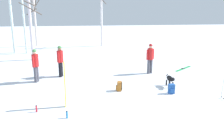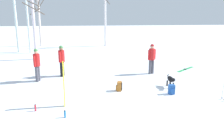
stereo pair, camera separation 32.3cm
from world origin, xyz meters
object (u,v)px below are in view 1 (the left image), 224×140
birch_tree_4 (102,13)px  water_bottle_1 (36,109)px  ski_pair_planted_0 (65,85)px  birch_tree_3 (30,19)px  birch_tree_2 (34,13)px  person_2 (60,59)px  ski_pair_lying_0 (183,69)px  person_1 (35,63)px  person_0 (150,57)px  water_bottle_0 (67,115)px  dog (170,79)px  backpack_0 (119,86)px  backpack_1 (171,89)px  birch_tree_1 (22,2)px

birch_tree_4 → water_bottle_1: bearing=-103.3°
ski_pair_planted_0 → birch_tree_3: size_ratio=0.35×
birch_tree_2 → person_2: bearing=-71.9°
water_bottle_1 → birch_tree_4: size_ratio=0.05×
ski_pair_lying_0 → birch_tree_2: bearing=140.6°
person_2 → birch_tree_3: birch_tree_3 is taller
person_1 → birch_tree_3: birch_tree_3 is taller
person_0 → water_bottle_0: person_0 is taller
dog → birch_tree_3: bearing=140.9°
birch_tree_2 → birch_tree_4: 5.79m
person_1 → birch_tree_4: 10.65m
ski_pair_planted_0 → backpack_0: 2.91m
birch_tree_4 → backpack_0: bearing=-88.9°
backpack_1 → birch_tree_2: (-8.31, 12.43, 2.66)m
person_0 → birch_tree_4: size_ratio=0.32×
person_1 → water_bottle_0: bearing=-66.4°
backpack_0 → water_bottle_1: size_ratio=1.60×
person_0 → dog: person_0 is taller
water_bottle_0 → water_bottle_1: water_bottle_0 is taller
person_1 → birch_tree_3: bearing=103.1°
water_bottle_0 → ski_pair_planted_0: bearing=96.7°
person_2 → backpack_1: (5.25, -3.06, -0.77)m
dog → birch_tree_2: (-8.51, 11.55, 2.48)m
dog → birch_tree_4: birch_tree_4 is taller
backpack_1 → birch_tree_3: (-7.55, 7.17, 2.60)m
backpack_0 → birch_tree_4: size_ratio=0.08×
ski_pair_lying_0 → water_bottle_0: bearing=-137.3°
ski_pair_lying_0 → backpack_1: bearing=-116.9°
ski_pair_lying_0 → water_bottle_0: water_bottle_0 is taller
birch_tree_2 → dog: bearing=-53.6°
birch_tree_1 → ski_pair_lying_0: bearing=-27.0°
water_bottle_0 → water_bottle_1: (-1.20, 0.62, -0.00)m
ski_pair_lying_0 → backpack_1: backpack_1 is taller
ski_pair_planted_0 → water_bottle_1: (-1.07, -0.42, -0.79)m
backpack_0 → birch_tree_1: (-6.17, 8.75, 3.64)m
person_2 → person_0: bearing=1.9°
birch_tree_3 → ski_pair_planted_0: bearing=-70.5°
water_bottle_0 → person_2: bearing=98.1°
ski_pair_planted_0 → water_bottle_0: size_ratio=6.61×
birch_tree_4 → water_bottle_0: bearing=-98.1°
person_0 → ski_pair_lying_0: size_ratio=1.25×
dog → ski_pair_planted_0: 5.24m
birch_tree_4 → birch_tree_2: bearing=175.6°
person_0 → birch_tree_1: birch_tree_1 is taller
person_1 → backpack_0: 4.49m
person_0 → backpack_1: size_ratio=3.90×
person_1 → ski_pair_planted_0: ski_pair_planted_0 is taller
person_1 → birch_tree_2: 10.53m
water_bottle_0 → backpack_0: bearing=50.0°
water_bottle_0 → birch_tree_1: (-3.97, 11.38, 3.72)m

